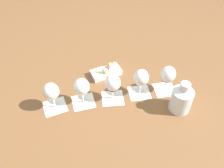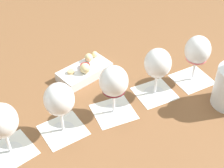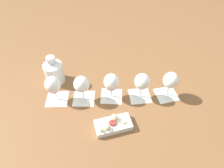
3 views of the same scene
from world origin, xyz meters
name	(u,v)px [view 3 (image 3 of 3)]	position (x,y,z in m)	size (l,w,h in m)	color
ground_plane	(112,97)	(0.00, 0.00, 0.00)	(8.00, 8.00, 0.00)	brown
tasting_card_0	(57,99)	(-0.25, -0.18, 0.00)	(0.16, 0.16, 0.00)	white
tasting_card_1	(84,98)	(-0.13, -0.09, 0.00)	(0.16, 0.16, 0.00)	white
tasting_card_2	(111,96)	(-0.01, 0.01, 0.00)	(0.16, 0.16, 0.00)	white
tasting_card_3	(140,96)	(0.13, 0.10, 0.00)	(0.16, 0.16, 0.00)	white
tasting_card_4	(166,95)	(0.25, 0.19, 0.00)	(0.16, 0.16, 0.00)	white
wine_glass_0	(53,86)	(-0.25, -0.18, 0.11)	(0.08, 0.08, 0.16)	white
wine_glass_1	(82,85)	(-0.13, -0.09, 0.11)	(0.08, 0.08, 0.16)	white
wine_glass_2	(111,83)	(-0.01, 0.01, 0.11)	(0.08, 0.08, 0.16)	white
wine_glass_3	(142,83)	(0.13, 0.10, 0.11)	(0.08, 0.08, 0.16)	white
wine_glass_4	(170,81)	(0.25, 0.19, 0.11)	(0.08, 0.08, 0.16)	white
ceramic_vase	(54,71)	(-0.35, -0.08, 0.08)	(0.11, 0.11, 0.18)	silver
snack_dish	(113,125)	(0.11, -0.16, 0.02)	(0.18, 0.19, 0.07)	silver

